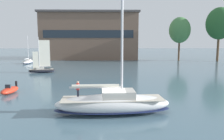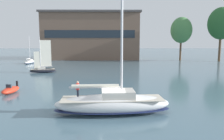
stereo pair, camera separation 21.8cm
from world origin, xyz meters
The scene contains 8 objects.
ground_plane centered at (0.00, 0.00, 0.00)m, with size 400.00×400.00×0.00m, color slate.
waterfront_building centered at (-7.81, 70.39, 9.43)m, with size 38.96×18.79×18.80m.
tree_shore_left centered at (39.82, 57.81, 13.54)m, with size 9.40×9.40×19.35m.
tree_shore_center centered at (26.43, 60.70, 11.31)m, with size 7.85×7.85×16.16m.
sailboat_main centered at (0.03, 0.00, 1.10)m, with size 11.98×3.96×16.23m.
sailboat_moored_mid_channel centered at (-26.65, 49.99, 0.62)m, with size 2.37×6.69×9.04m.
sailboat_moored_far_slip centered at (-15.95, 29.22, 0.72)m, with size 6.24×2.95×8.29m.
motor_tender centered at (-14.36, 8.88, 0.47)m, with size 1.94×3.92×1.45m.
Camera 2 is at (-0.24, -21.58, 7.39)m, focal length 35.00 mm.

